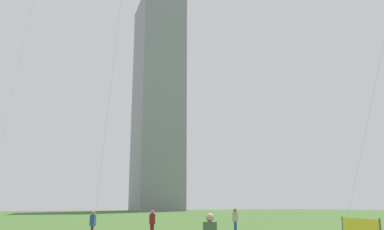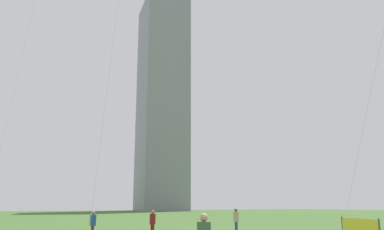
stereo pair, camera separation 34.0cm
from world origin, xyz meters
name	(u,v)px [view 1 (the left image)]	position (x,y,z in m)	size (l,w,h in m)	color
person_standing_0	(152,222)	(1.13, 12.88, 1.02)	(0.39, 0.39, 1.77)	maroon
person_standing_1	(93,223)	(-2.82, 12.99, 1.00)	(0.39, 0.39, 1.74)	maroon
person_standing_4	(235,219)	(7.68, 12.59, 1.07)	(0.41, 0.41, 1.85)	#1E478C
distant_highrise_0	(158,102)	(51.53, 121.62, 40.43)	(15.95, 23.27, 80.86)	gray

